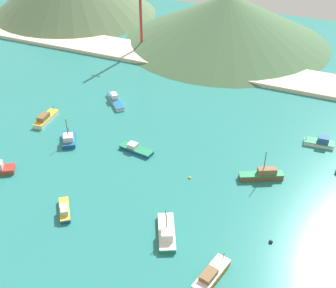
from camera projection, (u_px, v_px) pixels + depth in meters
The scene contains 15 objects.
ground at pixel (122, 225), 86.93m from camera, with size 260.00×280.00×0.50m.
fishing_boat_3 at pixel (46, 118), 118.01m from camera, with size 3.62×9.29×2.49m.
fishing_boat_4 at pixel (136, 149), 106.85m from camera, with size 8.84×3.84×1.86m.
fishing_boat_5 at pixel (211, 275), 75.56m from camera, with size 4.49×9.12×2.43m.
fishing_boat_7 at pixel (115, 100), 126.73m from camera, with size 9.31×9.32×2.33m.
fishing_boat_8 at pixel (167, 232), 83.60m from camera, with size 7.10×10.09×5.53m.
fishing_boat_9 at pixel (69, 139), 109.77m from camera, with size 6.43×7.40×6.78m.
fishing_boat_11 at pixel (64, 210), 88.92m from camera, with size 5.91×6.86×2.10m.
fishing_boat_12 at pixel (320, 142), 108.84m from camera, with size 7.39×3.39×2.47m.
fishing_boat_15 at pixel (262, 175), 97.86m from camera, with size 9.69×6.38×7.25m.
buoy_0 at pixel (271, 242), 82.66m from camera, with size 0.79×0.79×0.79m.
buoy_1 at pixel (190, 178), 98.45m from camera, with size 0.60×0.60×0.60m.
beach_strip at pixel (235, 69), 144.28m from camera, with size 247.00×16.02×1.20m, color beige.
hill_central at pixel (227, 19), 160.49m from camera, with size 75.92×75.92×17.70m.
radio_tower at pixel (140, 5), 150.47m from camera, with size 3.14×2.51×31.43m.
Camera 1 is at (33.63, -23.89, 61.84)m, focal length 47.48 mm.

